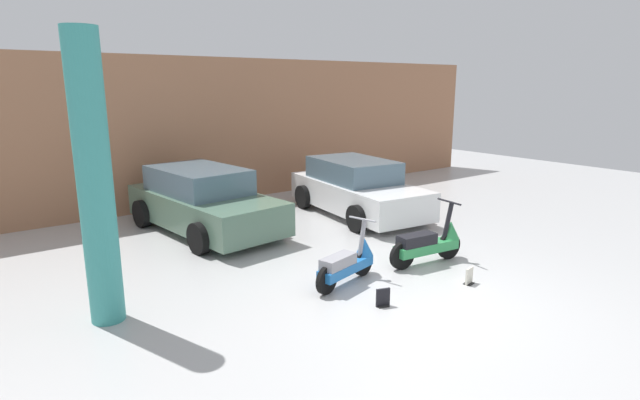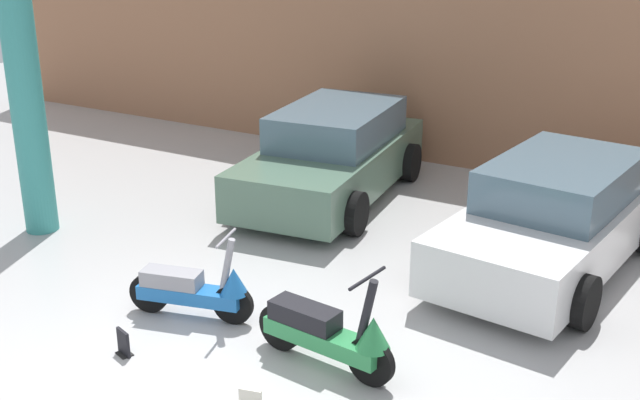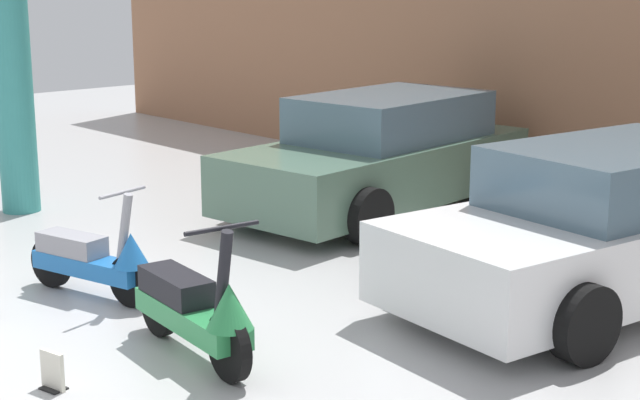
% 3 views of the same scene
% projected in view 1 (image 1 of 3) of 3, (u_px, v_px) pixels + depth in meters
% --- Properties ---
extents(ground_plane, '(28.00, 28.00, 0.00)m').
position_uv_depth(ground_plane, '(416.00, 299.00, 7.13)').
color(ground_plane, '#B2B2B2').
extents(wall_back, '(19.60, 0.12, 3.65)m').
position_uv_depth(wall_back, '(199.00, 132.00, 12.42)').
color(wall_back, '#9E6B4C').
rests_on(wall_back, ground_plane).
extents(scooter_front_left, '(1.35, 0.61, 0.96)m').
position_uv_depth(scooter_front_left, '(348.00, 262.00, 7.63)').
color(scooter_front_left, black).
rests_on(scooter_front_left, ground_plane).
extents(scooter_front_right, '(1.51, 0.54, 1.05)m').
position_uv_depth(scooter_front_right, '(430.00, 242.00, 8.47)').
color(scooter_front_right, black).
rests_on(scooter_front_right, ground_plane).
extents(car_rear_left, '(2.19, 4.01, 1.31)m').
position_uv_depth(car_rear_left, '(203.00, 201.00, 10.32)').
color(car_rear_left, '#51705B').
rests_on(car_rear_left, ground_plane).
extents(car_rear_center, '(2.17, 3.94, 1.28)m').
position_uv_depth(car_rear_center, '(357.00, 188.00, 11.65)').
color(car_rear_center, white).
rests_on(car_rear_center, ground_plane).
extents(placard_near_left_scooter, '(0.20, 0.17, 0.26)m').
position_uv_depth(placard_near_left_scooter, '(383.00, 299.00, 6.86)').
color(placard_near_left_scooter, black).
rests_on(placard_near_left_scooter, ground_plane).
extents(placard_near_right_scooter, '(0.20, 0.15, 0.26)m').
position_uv_depth(placard_near_right_scooter, '(469.00, 277.00, 7.64)').
color(placard_near_right_scooter, black).
rests_on(placard_near_right_scooter, ground_plane).
extents(support_column_side, '(0.42, 0.42, 3.65)m').
position_uv_depth(support_column_side, '(95.00, 182.00, 6.09)').
color(support_column_side, teal).
rests_on(support_column_side, ground_plane).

